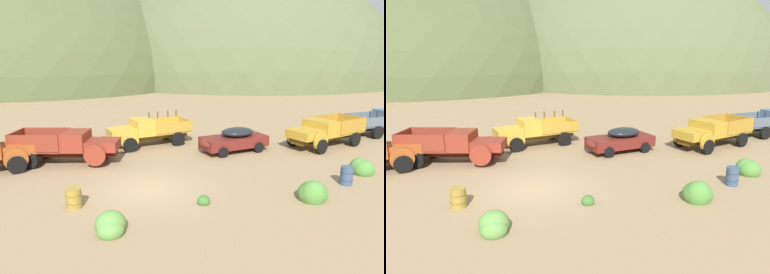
# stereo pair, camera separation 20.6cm
# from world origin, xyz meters

# --- Properties ---
(ground_plane) EXTENTS (300.00, 300.00, 0.00)m
(ground_plane) POSITION_xyz_m (0.00, 0.00, 0.00)
(ground_plane) COLOR #937A56
(hill_far_left) EXTENTS (72.65, 89.21, 50.55)m
(hill_far_left) POSITION_xyz_m (-11.53, 79.65, 0.00)
(hill_far_left) COLOR #4C5633
(hill_far_left) RESTS_ON ground
(hill_far_right) EXTENTS (73.89, 69.07, 53.69)m
(hill_far_right) POSITION_xyz_m (34.80, 65.56, 0.00)
(hill_far_right) COLOR #56603D
(hill_far_right) RESTS_ON ground
(truck_rust_red) EXTENTS (6.18, 3.50, 1.91)m
(truck_rust_red) POSITION_xyz_m (-3.52, 5.19, 1.03)
(truck_rust_red) COLOR #42140D
(truck_rust_red) RESTS_ON ground
(truck_faded_yellow) EXTENTS (5.95, 3.28, 2.16)m
(truck_faded_yellow) POSITION_xyz_m (1.00, 7.88, 1.01)
(truck_faded_yellow) COLOR brown
(truck_faded_yellow) RESTS_ON ground
(car_oxblood) EXTENTS (4.76, 2.52, 1.57)m
(car_oxblood) POSITION_xyz_m (6.25, 4.82, 0.82)
(car_oxblood) COLOR maroon
(car_oxblood) RESTS_ON ground
(truck_mustard) EXTENTS (6.24, 3.78, 1.91)m
(truck_mustard) POSITION_xyz_m (12.57, 4.22, 1.02)
(truck_mustard) COLOR #593D12
(truck_mustard) RESTS_ON ground
(oil_drum_foreground) EXTENTS (0.67, 0.67, 0.84)m
(oil_drum_foreground) POSITION_xyz_m (-3.25, -1.07, 0.42)
(oil_drum_foreground) COLOR olive
(oil_drum_foreground) RESTS_ON ground
(oil_drum_spare) EXTENTS (0.62, 0.62, 0.91)m
(oil_drum_spare) POSITION_xyz_m (9.31, -2.08, 0.46)
(oil_drum_spare) COLOR #384C6B
(oil_drum_spare) RESTS_ON ground
(bush_between_trucks) EXTENTS (1.10, 1.20, 1.01)m
(bush_between_trucks) POSITION_xyz_m (-1.91, -3.57, 0.25)
(bush_between_trucks) COLOR #5B8E42
(bush_between_trucks) RESTS_ON ground
(bush_front_right) EXTENTS (1.17, 1.22, 1.07)m
(bush_front_right) POSITION_xyz_m (11.20, -1.00, 0.28)
(bush_front_right) COLOR #4C8438
(bush_front_right) RESTS_ON ground
(bush_near_barrel) EXTENTS (1.33, 1.22, 1.19)m
(bush_near_barrel) POSITION_xyz_m (6.66, -3.20, 0.30)
(bush_near_barrel) COLOR #4C8438
(bush_near_barrel) RESTS_ON ground
(bush_front_left) EXTENTS (0.59, 0.60, 0.45)m
(bush_front_left) POSITION_xyz_m (2.00, -2.18, 0.12)
(bush_front_left) COLOR #3D702D
(bush_front_left) RESTS_ON ground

